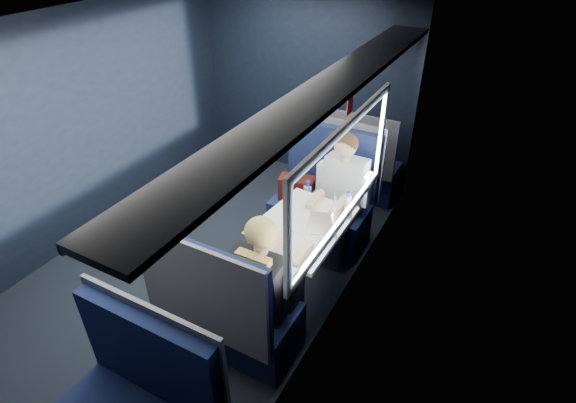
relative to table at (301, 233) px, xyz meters
The scene contains 12 objects.
ground 1.23m from the table, behind, with size 2.80×4.20×0.01m, color black.
room_shell 1.30m from the table, behind, with size 3.00×4.40×2.40m.
table is the anchor object (origin of this frame).
seat_bay_near 0.92m from the table, 102.70° to the left, with size 1.04×0.62×1.26m.
seat_bay_far 0.93m from the table, 101.78° to the right, with size 1.04×0.62×1.26m.
seat_row_front 1.82m from the table, 95.80° to the left, with size 1.04×0.51×1.16m.
man 0.70m from the table, 84.48° to the left, with size 0.53×0.56×1.32m.
woman 0.71m from the table, 84.55° to the right, with size 0.53×0.56×1.32m.
papers 0.12m from the table, 130.50° to the left, with size 0.60×0.86×0.01m, color white.
laptop 0.27m from the table, 26.80° to the left, with size 0.34×0.39×0.25m.
bottle_small 0.49m from the table, 55.62° to the left, with size 0.06×0.06×0.21m.
cup 0.45m from the table, 46.19° to the left, with size 0.07×0.07×0.09m, color white.
Camera 1 is at (2.40, -2.77, 3.03)m, focal length 28.00 mm.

